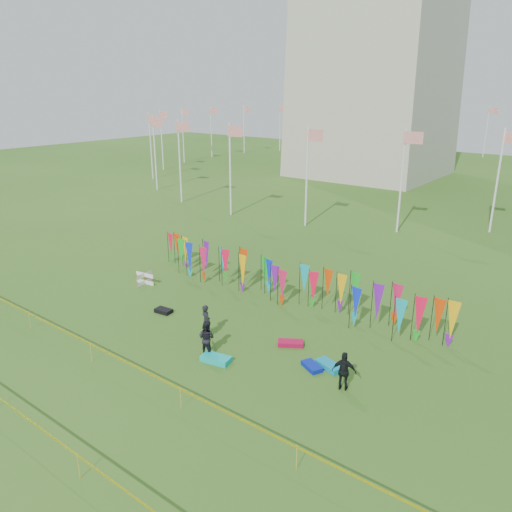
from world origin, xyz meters
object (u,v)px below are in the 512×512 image
Objects in this scene: box_kite at (145,278)px; person_left at (206,321)px; person_right at (344,371)px; kite_bag_teal at (329,365)px; kite_bag_red at (290,343)px; kite_bag_turquoise at (216,359)px; kite_bag_black at (164,311)px; person_mid at (207,338)px; kite_bag_blue at (312,366)px.

box_kite is 7.70m from person_left.
box_kite is at bearing -29.56° from person_right.
box_kite is 13.09m from kite_bag_teal.
kite_bag_turquoise is at bearing -118.81° from kite_bag_red.
person_mid is at bearing -20.36° from kite_bag_black.
kite_bag_turquoise is 1.32× the size of kite_bag_blue.
kite_bag_teal is at bearing 42.12° from kite_bag_blue.
kite_bag_black is at bearing 7.82° from person_left.
kite_bag_blue is at bearing 29.86° from kite_bag_turquoise.
kite_bag_black is at bearing -30.43° from person_mid.
box_kite reaches higher than kite_bag_blue.
person_left is (7.25, -2.54, 0.44)m from box_kite.
person_right is 1.91m from kite_bag_blue.
kite_bag_teal reaches higher than kite_bag_black.
person_right reaches higher than person_mid.
kite_bag_black is at bearing -179.66° from kite_bag_blue.
kite_bag_teal is (2.29, -0.59, 0.01)m from kite_bag_red.
kite_bag_red is (10.72, -0.85, -0.25)m from box_kite.
kite_bag_black is (-5.31, 1.92, -0.02)m from kite_bag_turquoise.
person_left is 3.63m from kite_bag_black.
kite_bag_turquoise is at bearing 153.22° from person_mid.
kite_bag_blue is 0.82× the size of kite_bag_teal.
box_kite is 10.76m from kite_bag_red.
person_left is 3.92m from kite_bag_red.
box_kite is at bearing -2.23° from person_left.
kite_bag_red is at bearing 148.71° from kite_bag_blue.
box_kite is 0.46× the size of person_mid.
person_right is at bearing -178.15° from person_mid.
person_right is 3.88m from kite_bag_red.
person_mid is at bearing -130.06° from kite_bag_red.
kite_bag_red is (-3.47, 1.60, -0.67)m from person_right.
person_left reaches higher than kite_bag_turquoise.
kite_bag_red is (3.47, 1.69, -0.69)m from person_left.
kite_bag_blue is 8.74m from kite_bag_black.
kite_bag_red is at bearing -44.49° from person_right.
kite_bag_turquoise is 5.65m from kite_bag_black.
box_kite reaches higher than kite_bag_red.
kite_bag_teal is at bearing -14.53° from kite_bag_red.
person_left is 5.90m from kite_bag_teal.
person_left is 1.02× the size of person_right.
person_left reaches higher than kite_bag_teal.
person_mid is 3.76m from kite_bag_red.
kite_bag_teal is (3.96, 2.45, -0.01)m from kite_bag_turquoise.
kite_bag_red is 1.29× the size of kite_bag_black.
kite_bag_turquoise reaches higher than kite_bag_black.
kite_bag_black is (-10.45, 0.47, -0.67)m from person_right.
person_left is 1.02× the size of person_mid.
kite_bag_turquoise is 1.10× the size of kite_bag_red.
person_right reaches higher than box_kite.
person_left is 2.34m from kite_bag_turquoise.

